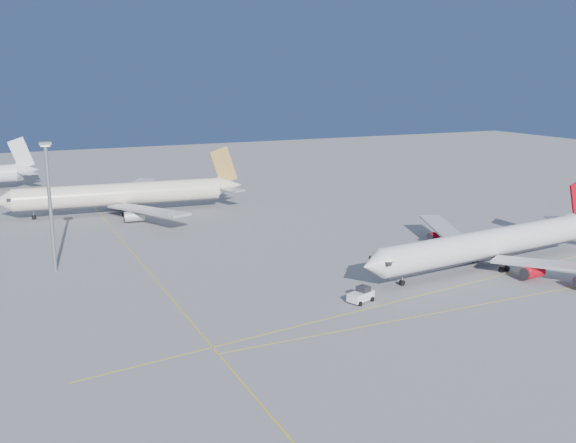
# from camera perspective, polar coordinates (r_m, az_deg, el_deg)

# --- Properties ---
(ground) EXTENTS (500.00, 500.00, 0.00)m
(ground) POSITION_cam_1_polar(r_m,az_deg,el_deg) (118.16, 10.23, -5.54)
(ground) COLOR slate
(ground) RESTS_ON ground
(taxiway_lines) EXTENTS (118.86, 140.00, 0.02)m
(taxiway_lines) POSITION_cam_1_polar(r_m,az_deg,el_deg) (115.97, 2.42, -5.69)
(taxiway_lines) COLOR gold
(taxiway_lines) RESTS_ON ground
(airliner_virgin) EXTENTS (63.12, 56.38, 15.57)m
(airliner_virgin) POSITION_cam_1_polar(r_m,az_deg,el_deg) (132.03, 17.64, -1.87)
(airliner_virgin) COLOR white
(airliner_virgin) RESTS_ON ground
(airliner_etihad) EXTENTS (66.46, 61.18, 17.34)m
(airliner_etihad) POSITION_cam_1_polar(r_m,az_deg,el_deg) (180.64, -14.25, 2.38)
(airliner_etihad) COLOR beige
(airliner_etihad) RESTS_ON ground
(pushback_tug) EXTENTS (5.07, 3.99, 2.57)m
(pushback_tug) POSITION_cam_1_polar(r_m,az_deg,el_deg) (108.13, 6.52, -6.50)
(pushback_tug) COLOR white
(pushback_tug) RESTS_ON ground
(light_mast) EXTENTS (2.15, 2.15, 24.86)m
(light_mast) POSITION_cam_1_polar(r_m,az_deg,el_deg) (128.82, -20.45, 2.12)
(light_mast) COLOR gray
(light_mast) RESTS_ON ground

